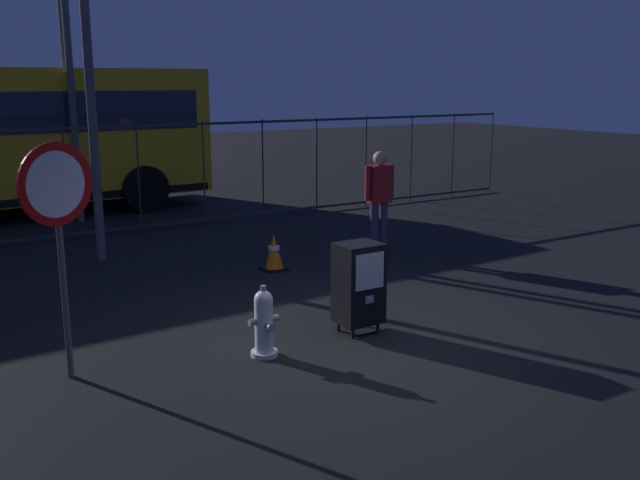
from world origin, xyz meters
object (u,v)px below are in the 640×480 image
newspaper_box_primary (359,283)px  traffic_cone (274,253)px  street_light_near_left (62,23)px  pedestrian (379,197)px  street_light_near_right (65,8)px  fire_hydrant (264,323)px  stop_sign (58,212)px

newspaper_box_primary → traffic_cone: (0.50, 2.87, -0.31)m
newspaper_box_primary → traffic_cone: bearing=80.1°
newspaper_box_primary → traffic_cone: newspaper_box_primary is taller
street_light_near_left → pedestrian: bearing=-60.8°
pedestrian → street_light_near_right: (-3.36, 5.44, 3.14)m
fire_hydrant → newspaper_box_primary: bearing=2.9°
pedestrian → street_light_near_left: (-3.32, 5.93, 2.89)m
traffic_cone → street_light_near_right: street_light_near_right is taller
street_light_near_left → fire_hydrant: bearing=-91.8°
stop_sign → street_light_near_left: 8.84m
traffic_cone → street_light_near_left: size_ratio=0.08×
newspaper_box_primary → street_light_near_right: size_ratio=0.14×
street_light_near_left → street_light_near_right: (-0.04, -0.50, 0.25)m
street_light_near_right → pedestrian: bearing=-58.3°
pedestrian → stop_sign: bearing=-156.4°
pedestrian → traffic_cone: bearing=177.8°
newspaper_box_primary → street_light_near_right: 9.01m
fire_hydrant → street_light_near_right: bearing=88.4°
stop_sign → traffic_cone: bearing=34.6°
fire_hydrant → traffic_cone: size_ratio=1.41×
stop_sign → fire_hydrant: bearing=-15.4°
traffic_cone → street_light_near_right: size_ratio=0.08×
street_light_near_left → newspaper_box_primary: bearing=-83.9°
pedestrian → street_light_near_left: bearing=119.2°
pedestrian → street_light_near_left: 7.39m
fire_hydrant → pedestrian: 4.64m
traffic_cone → street_light_near_right: bearing=105.4°
newspaper_box_primary → pedestrian: 3.69m
stop_sign → street_light_near_right: (2.05, 7.80, 2.49)m
newspaper_box_primary → pedestrian: size_ratio=0.61×
newspaper_box_primary → street_light_near_left: (-0.94, 8.73, 3.27)m
pedestrian → fire_hydrant: bearing=-141.5°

